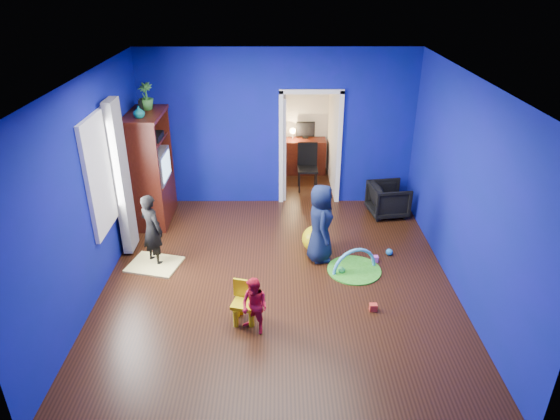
{
  "coord_description": "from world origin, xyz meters",
  "views": [
    {
      "loc": [
        -0.0,
        -6.08,
        4.15
      ],
      "look_at": [
        0.03,
        0.4,
        0.96
      ],
      "focal_mm": 32.0,
      "sensor_mm": 36.0,
      "label": 1
    }
  ],
  "objects_px": {
    "kid_chair": "(244,305)",
    "armchair": "(388,199)",
    "folding_chair": "(308,168)",
    "child_black": "(152,230)",
    "crt_tv": "(153,166)",
    "child_navy": "(320,223)",
    "tv_armoire": "(151,168)",
    "toddler_red": "(255,306)",
    "play_mat": "(354,270)",
    "vase": "(139,112)",
    "study_desk": "(305,156)",
    "hopper_ball": "(315,239)"
  },
  "relations": [
    {
      "from": "child_navy",
      "to": "kid_chair",
      "type": "bearing_deg",
      "value": 142.0
    },
    {
      "from": "study_desk",
      "to": "folding_chair",
      "type": "xyz_separation_m",
      "value": [
        0.0,
        -0.96,
        0.09
      ]
    },
    {
      "from": "toddler_red",
      "to": "folding_chair",
      "type": "relative_size",
      "value": 0.83
    },
    {
      "from": "child_black",
      "to": "kid_chair",
      "type": "distance_m",
      "value": 2.07
    },
    {
      "from": "crt_tv",
      "to": "play_mat",
      "type": "height_order",
      "value": "crt_tv"
    },
    {
      "from": "armchair",
      "to": "play_mat",
      "type": "bearing_deg",
      "value": 146.63
    },
    {
      "from": "child_navy",
      "to": "child_black",
      "type": "bearing_deg",
      "value": 89.46
    },
    {
      "from": "kid_chair",
      "to": "armchair",
      "type": "bearing_deg",
      "value": 65.87
    },
    {
      "from": "play_mat",
      "to": "study_desk",
      "type": "xyz_separation_m",
      "value": [
        -0.55,
        4.0,
        0.36
      ]
    },
    {
      "from": "tv_armoire",
      "to": "play_mat",
      "type": "bearing_deg",
      "value": -27.33
    },
    {
      "from": "armchair",
      "to": "vase",
      "type": "distance_m",
      "value": 4.59
    },
    {
      "from": "study_desk",
      "to": "folding_chair",
      "type": "distance_m",
      "value": 0.96
    },
    {
      "from": "crt_tv",
      "to": "folding_chair",
      "type": "distance_m",
      "value": 3.11
    },
    {
      "from": "armchair",
      "to": "kid_chair",
      "type": "bearing_deg",
      "value": 132.54
    },
    {
      "from": "toddler_red",
      "to": "tv_armoire",
      "type": "distance_m",
      "value": 3.7
    },
    {
      "from": "armchair",
      "to": "folding_chair",
      "type": "relative_size",
      "value": 0.73
    },
    {
      "from": "child_black",
      "to": "folding_chair",
      "type": "distance_m",
      "value": 3.74
    },
    {
      "from": "child_black",
      "to": "vase",
      "type": "height_order",
      "value": "vase"
    },
    {
      "from": "vase",
      "to": "kid_chair",
      "type": "relative_size",
      "value": 0.38
    },
    {
      "from": "armchair",
      "to": "child_navy",
      "type": "bearing_deg",
      "value": 129.57
    },
    {
      "from": "vase",
      "to": "study_desk",
      "type": "bearing_deg",
      "value": 42.48
    },
    {
      "from": "toddler_red",
      "to": "vase",
      "type": "distance_m",
      "value": 3.78
    },
    {
      "from": "child_navy",
      "to": "tv_armoire",
      "type": "height_order",
      "value": "tv_armoire"
    },
    {
      "from": "armchair",
      "to": "study_desk",
      "type": "xyz_separation_m",
      "value": [
        -1.41,
        2.11,
        0.07
      ]
    },
    {
      "from": "child_black",
      "to": "armchair",
      "type": "bearing_deg",
      "value": -118.38
    },
    {
      "from": "crt_tv",
      "to": "hopper_ball",
      "type": "relative_size",
      "value": 1.65
    },
    {
      "from": "kid_chair",
      "to": "folding_chair",
      "type": "distance_m",
      "value": 4.34
    },
    {
      "from": "tv_armoire",
      "to": "toddler_red",
      "type": "bearing_deg",
      "value": -58.38
    },
    {
      "from": "child_navy",
      "to": "toddler_red",
      "type": "relative_size",
      "value": 1.63
    },
    {
      "from": "child_navy",
      "to": "tv_armoire",
      "type": "distance_m",
      "value": 3.18
    },
    {
      "from": "child_black",
      "to": "folding_chair",
      "type": "relative_size",
      "value": 1.24
    },
    {
      "from": "child_navy",
      "to": "tv_armoire",
      "type": "bearing_deg",
      "value": 61.59
    },
    {
      "from": "child_navy",
      "to": "crt_tv",
      "type": "distance_m",
      "value": 3.15
    },
    {
      "from": "child_black",
      "to": "kid_chair",
      "type": "height_order",
      "value": "child_black"
    },
    {
      "from": "toddler_red",
      "to": "tv_armoire",
      "type": "xyz_separation_m",
      "value": [
        -1.91,
        3.11,
        0.6
      ]
    },
    {
      "from": "toddler_red",
      "to": "vase",
      "type": "height_order",
      "value": "vase"
    },
    {
      "from": "armchair",
      "to": "play_mat",
      "type": "relative_size",
      "value": 0.83
    },
    {
      "from": "child_black",
      "to": "crt_tv",
      "type": "xyz_separation_m",
      "value": [
        -0.26,
        1.47,
        0.45
      ]
    },
    {
      "from": "toddler_red",
      "to": "hopper_ball",
      "type": "height_order",
      "value": "toddler_red"
    },
    {
      "from": "vase",
      "to": "armchair",
      "type": "bearing_deg",
      "value": 6.16
    },
    {
      "from": "hopper_ball",
      "to": "study_desk",
      "type": "xyz_separation_m",
      "value": [
        0.01,
        3.4,
        0.16
      ]
    },
    {
      "from": "tv_armoire",
      "to": "kid_chair",
      "type": "height_order",
      "value": "tv_armoire"
    },
    {
      "from": "vase",
      "to": "folding_chair",
      "type": "xyz_separation_m",
      "value": [
        2.8,
        1.61,
        -1.6
      ]
    },
    {
      "from": "armchair",
      "to": "hopper_ball",
      "type": "xyz_separation_m",
      "value": [
        -1.42,
        -1.29,
        -0.09
      ]
    },
    {
      "from": "hopper_ball",
      "to": "folding_chair",
      "type": "height_order",
      "value": "folding_chair"
    },
    {
      "from": "crt_tv",
      "to": "play_mat",
      "type": "relative_size",
      "value": 0.87
    },
    {
      "from": "tv_armoire",
      "to": "folding_chair",
      "type": "relative_size",
      "value": 2.13
    },
    {
      "from": "tv_armoire",
      "to": "folding_chair",
      "type": "distance_m",
      "value": 3.14
    },
    {
      "from": "vase",
      "to": "crt_tv",
      "type": "bearing_deg",
      "value": 82.41
    },
    {
      "from": "armchair",
      "to": "child_navy",
      "type": "relative_size",
      "value": 0.53
    }
  ]
}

